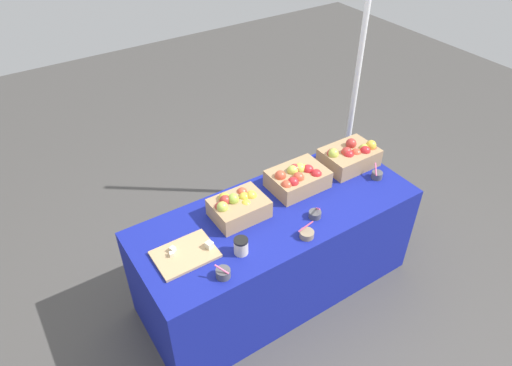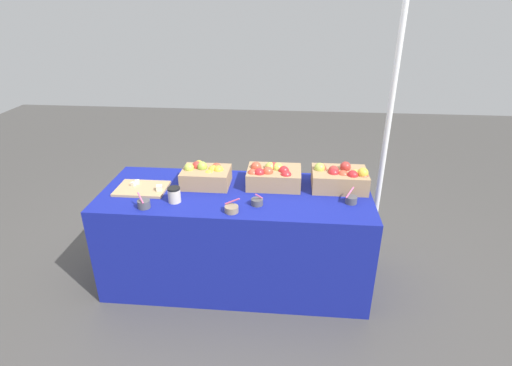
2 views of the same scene
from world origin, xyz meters
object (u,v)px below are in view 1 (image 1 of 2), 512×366
tent_pole (356,84)px  coffee_cup (241,246)px  cutting_board_front (186,254)px  sample_bowl_mid (315,214)px  sample_bowl_near (307,234)px  sample_bowl_extra (223,273)px  apple_crate_left (350,156)px  apple_crate_middle (298,178)px  sample_bowl_far (377,175)px  apple_crate_right (238,206)px

tent_pole → coffee_cup: bearing=-154.5°
cutting_board_front → sample_bowl_mid: size_ratio=3.51×
sample_bowl_near → sample_bowl_mid: sample_bowl_mid is taller
tent_pole → cutting_board_front: bearing=-162.7°
sample_bowl_extra → coffee_cup: size_ratio=0.97×
apple_crate_left → apple_crate_middle: bearing=-179.9°
sample_bowl_near → coffee_cup: bearing=165.4°
apple_crate_middle → sample_bowl_far: size_ratio=3.82×
cutting_board_front → sample_bowl_far: size_ratio=3.50×
apple_crate_middle → apple_crate_left: bearing=0.1°
sample_bowl_near → sample_bowl_mid: size_ratio=1.00×
apple_crate_left → apple_crate_middle: apple_crate_left is taller
sample_bowl_mid → coffee_cup: 0.56m
apple_crate_middle → sample_bowl_near: size_ratio=3.83×
sample_bowl_mid → tent_pole: tent_pole is taller
apple_crate_left → sample_bowl_extra: bearing=-162.4°
sample_bowl_mid → tent_pole: size_ratio=0.04×
apple_crate_middle → sample_bowl_near: 0.49m
sample_bowl_mid → coffee_cup: (-0.56, -0.01, 0.03)m
apple_crate_left → sample_bowl_extra: size_ratio=3.81×
apple_crate_left → apple_crate_right: size_ratio=1.13×
tent_pole → sample_bowl_mid: bearing=-143.2°
apple_crate_left → sample_bowl_far: apple_crate_left is taller
apple_crate_right → sample_bowl_near: bearing=-57.9°
cutting_board_front → tent_pole: size_ratio=0.16×
coffee_cup → tent_pole: (1.50, 0.71, 0.33)m
sample_bowl_near → tent_pole: tent_pole is taller
apple_crate_left → sample_bowl_mid: (-0.56, -0.31, -0.06)m
sample_bowl_extra → tent_pole: bearing=25.9°
coffee_cup → cutting_board_front: bearing=150.5°
apple_crate_middle → sample_bowl_near: apple_crate_middle is taller
sample_bowl_extra → tent_pole: 1.90m
apple_crate_middle → sample_bowl_extra: apple_crate_middle is taller
apple_crate_right → sample_bowl_near: (0.25, -0.39, -0.05)m
sample_bowl_near → tent_pole: bearing=36.7°
cutting_board_front → sample_bowl_mid: (0.84, -0.15, 0.01)m
apple_crate_left → sample_bowl_near: (-0.72, -0.42, -0.06)m
sample_bowl_extra → sample_bowl_near: bearing=-0.6°
sample_bowl_near → sample_bowl_far: (0.78, 0.19, 0.00)m
cutting_board_front → sample_bowl_near: sample_bowl_near is taller
apple_crate_middle → tent_pole: bearing=25.2°
sample_bowl_far → cutting_board_front: bearing=177.2°
sample_bowl_far → coffee_cup: 1.18m
apple_crate_left → cutting_board_front: 1.41m
apple_crate_left → sample_bowl_far: size_ratio=3.84×
apple_crate_left → coffee_cup: bearing=-164.4°
apple_crate_right → sample_bowl_extra: size_ratio=3.36×
cutting_board_front → sample_bowl_near: bearing=-21.1°
sample_bowl_extra → coffee_cup: bearing=29.2°
cutting_board_front → apple_crate_right: bearing=16.3°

